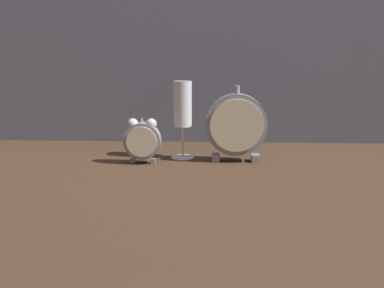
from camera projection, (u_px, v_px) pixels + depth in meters
The scene contains 5 objects.
ground_plane at pixel (191, 171), 1.00m from camera, with size 4.00×4.00×0.00m, color #422D1E.
fabric_backdrop_drape at pixel (196, 48), 1.26m from camera, with size 1.23×0.01×0.56m, color slate.
alarm_clock_twin_bell at pixel (142, 139), 1.06m from camera, with size 0.09×0.03×0.11m.
mantel_clock_silver at pixel (236, 125), 1.07m from camera, with size 0.15×0.04×0.19m.
champagne_flute at pixel (183, 109), 1.10m from camera, with size 0.06×0.06×0.20m.
Camera 1 is at (0.04, -0.96, 0.29)m, focal length 40.00 mm.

